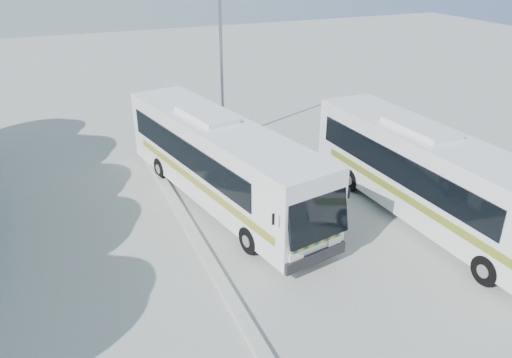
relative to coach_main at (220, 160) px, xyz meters
name	(u,v)px	position (x,y,z in m)	size (l,w,h in m)	color
ground	(271,247)	(0.45, -3.98, -1.85)	(100.00, 100.00, 0.00)	#9C9C97
kerb_divider	(192,231)	(-1.85, -1.98, -1.77)	(0.40, 16.00, 0.15)	#B2B2AD
coach_main	(220,160)	(0.00, 0.00, 0.00)	(4.77, 12.39, 3.37)	white
coach_adjacent	(433,177)	(6.75, -4.58, -0.01)	(2.94, 12.20, 3.36)	silver
lamppost	(221,59)	(2.45, 6.65, 2.51)	(1.93, 0.26, 7.89)	gray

